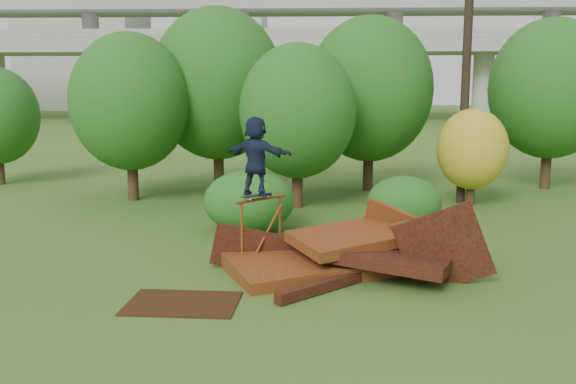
{
  "coord_description": "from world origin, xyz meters",
  "views": [
    {
      "loc": [
        -0.24,
        -11.39,
        3.82
      ],
      "look_at": [
        -0.8,
        2.0,
        1.6
      ],
      "focal_mm": 40.0,
      "sensor_mm": 36.0,
      "label": 1
    }
  ],
  "objects_px": {
    "skater": "(256,156)",
    "flat_plate": "(183,303)",
    "scrap_pile": "(343,256)",
    "utility_pole": "(466,63)"
  },
  "relations": [
    {
      "from": "skater",
      "to": "flat_plate",
      "type": "relative_size",
      "value": 0.86
    },
    {
      "from": "scrap_pile",
      "to": "skater",
      "type": "bearing_deg",
      "value": 160.83
    },
    {
      "from": "scrap_pile",
      "to": "utility_pole",
      "type": "height_order",
      "value": "utility_pole"
    },
    {
      "from": "skater",
      "to": "utility_pole",
      "type": "distance_m",
      "value": 10.01
    },
    {
      "from": "scrap_pile",
      "to": "flat_plate",
      "type": "xyz_separation_m",
      "value": [
        -2.93,
        -2.0,
        -0.36
      ]
    },
    {
      "from": "scrap_pile",
      "to": "flat_plate",
      "type": "distance_m",
      "value": 3.57
    },
    {
      "from": "scrap_pile",
      "to": "utility_pole",
      "type": "bearing_deg",
      "value": 62.97
    },
    {
      "from": "scrap_pile",
      "to": "flat_plate",
      "type": "relative_size",
      "value": 2.96
    },
    {
      "from": "scrap_pile",
      "to": "utility_pole",
      "type": "relative_size",
      "value": 0.65
    },
    {
      "from": "scrap_pile",
      "to": "utility_pole",
      "type": "distance_m",
      "value": 10.21
    }
  ]
}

